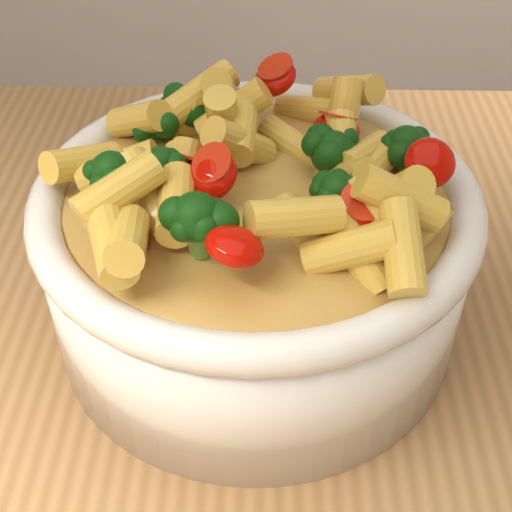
{
  "coord_description": "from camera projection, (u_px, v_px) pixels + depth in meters",
  "views": [
    {
      "loc": [
        -0.07,
        -0.26,
        1.25
      ],
      "look_at": [
        -0.07,
        0.07,
        0.96
      ],
      "focal_mm": 50.0,
      "sensor_mm": 36.0,
      "label": 1
    }
  ],
  "objects": [
    {
      "name": "table",
      "position": [
        359.0,
        498.0,
        0.49
      ],
      "size": [
        1.2,
        0.8,
        0.9
      ],
      "color": "#A67647",
      "rests_on": "ground"
    },
    {
      "name": "serving_bowl",
      "position": [
        256.0,
        254.0,
        0.45
      ],
      "size": [
        0.27,
        0.27,
        0.11
      ],
      "color": "white",
      "rests_on": "table"
    },
    {
      "name": "pasta_salad",
      "position": [
        256.0,
        159.0,
        0.4
      ],
      "size": [
        0.21,
        0.21,
        0.05
      ],
      "color": "#F4C94D",
      "rests_on": "serving_bowl"
    }
  ]
}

